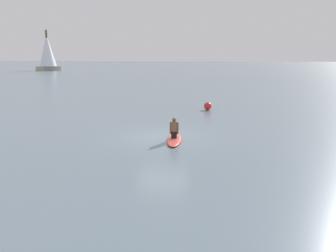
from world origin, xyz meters
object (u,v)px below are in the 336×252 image
Objects in this scene: surfboard at (174,139)px; buoy_marker at (208,106)px; person_paddler at (174,129)px; sailboat_near_right at (47,52)px.

buoy_marker is at bearing -12.35° from surfboard.
surfboard is 5.02× the size of buoy_marker.
surfboard is at bearing -3.37° from person_paddler.
sailboat_near_right reaches higher than surfboard.
person_paddler is at bearing -113.17° from sailboat_near_right.
buoy_marker is (9.65, -1.53, -0.29)m from person_paddler.
buoy_marker is at bearing -108.52° from sailboat_near_right.
sailboat_near_right is at bearing 25.88° from person_paddler.
sailboat_near_right is at bearing 33.90° from buoy_marker.
person_paddler is at bearing 171.01° from buoy_marker.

